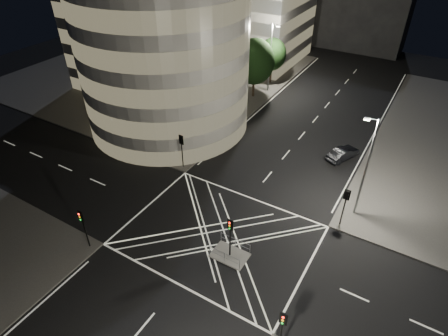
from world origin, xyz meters
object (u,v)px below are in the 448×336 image
Objects in this scene: traffic_signal_nl at (83,222)px; traffic_signal_fr at (345,201)px; central_island at (230,255)px; street_lamp_right_far at (366,166)px; traffic_signal_nr at (282,325)px; street_lamp_left_near at (203,103)px; traffic_signal_island at (230,231)px; sedan at (343,153)px; traffic_signal_fl at (182,145)px; street_lamp_left_far at (271,56)px.

traffic_signal_nl is 1.00× the size of traffic_signal_fr.
street_lamp_right_far reaches higher than central_island.
street_lamp_right_far is (18.24, 15.80, 2.63)m from traffic_signal_nl.
central_island is 0.75× the size of traffic_signal_nr.
traffic_signal_fr is at bearing 37.69° from traffic_signal_nl.
street_lamp_right_far is (18.87, -3.00, 0.00)m from street_lamp_left_near.
street_lamp_left_near is at bearing 134.13° from traffic_signal_nr.
street_lamp_right_far is at bearing 73.89° from traffic_signal_fr.
sedan is (3.82, 19.05, -2.21)m from traffic_signal_island.
traffic_signal_fr reaches higher than sedan.
street_lamp_left_near reaches higher than traffic_signal_nl.
street_lamp_right_far is at bearing 40.91° from traffic_signal_nl.
central_island is at bearing 26.14° from traffic_signal_nl.
traffic_signal_nl is 22.24m from traffic_signal_fr.
street_lamp_left_near is at bearing 91.94° from traffic_signal_nl.
sedan is at bearing 78.65° from traffic_signal_island.
street_lamp_left_far reaches higher than traffic_signal_fl.
street_lamp_right_far is (0.64, 2.20, 2.63)m from traffic_signal_fr.
central_island is at bearing 0.00° from traffic_signal_island.
central_island is 0.30× the size of street_lamp_left_far.
traffic_signal_nl is 0.40× the size of street_lamp_left_far.
central_island is 0.75× the size of traffic_signal_nl.
traffic_signal_fr is at bearing 0.00° from traffic_signal_fl.
street_lamp_left_near is at bearing 164.08° from traffic_signal_fr.
street_lamp_left_far is at bearing 109.95° from central_island.
street_lamp_left_near reaches higher than sedan.
street_lamp_left_near is at bearing 42.60° from sedan.
traffic_signal_fr is 0.94× the size of sedan.
traffic_signal_nr reaches higher than central_island.
traffic_signal_fr is 29.63m from street_lamp_left_far.
traffic_signal_nl reaches higher than central_island.
traffic_signal_fl is 1.00× the size of traffic_signal_nr.
street_lamp_left_far is (-0.64, 23.20, 2.63)m from traffic_signal_fl.
street_lamp_left_far is 28.23m from street_lamp_right_far.
traffic_signal_fr is at bearing 50.67° from traffic_signal_island.
sedan is at bearing 96.97° from traffic_signal_nr.
traffic_signal_island is 19.55m from sedan.
street_lamp_left_near is 19.11m from street_lamp_right_far.
traffic_signal_fl is at bearing 142.31° from traffic_signal_nr.
central_island is 0.75× the size of traffic_signal_fl.
traffic_signal_island is (10.80, -8.30, 0.00)m from traffic_signal_fl.
street_lamp_left_far reaches higher than sedan.
traffic_signal_fr is at bearing 90.00° from traffic_signal_nr.
central_island is 9.08m from traffic_signal_nr.
traffic_signal_island is at bearing -129.33° from traffic_signal_fr.
traffic_signal_island is at bearing 142.07° from traffic_signal_nr.
central_island is at bearing 142.07° from traffic_signal_nr.
traffic_signal_nr is 0.40× the size of street_lamp_right_far.
street_lamp_right_far reaches higher than traffic_signal_nl.
street_lamp_right_far reaches higher than traffic_signal_island.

